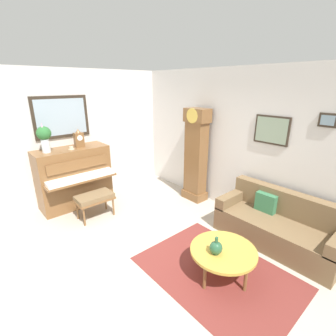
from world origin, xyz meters
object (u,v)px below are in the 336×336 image
object	(u,v)px
piano	(75,177)
coffee_table	(223,251)
teacup	(71,148)
flower_vase	(44,136)
couch	(278,225)
mantel_clock	(79,139)
piano_bench	(94,198)
grandfather_clock	(196,158)
green_jug	(216,248)

from	to	relation	value
piano	coffee_table	bearing A→B (deg)	10.97
teacup	flower_vase	bearing A→B (deg)	-100.53
flower_vase	couch	bearing A→B (deg)	34.40
piano	mantel_clock	distance (m)	0.81
piano_bench	grandfather_clock	distance (m)	2.26
piano	piano_bench	size ratio (longest dim) A/B	2.06
piano_bench	mantel_clock	distance (m)	1.29
grandfather_clock	flower_vase	distance (m)	3.04
mantel_clock	teacup	distance (m)	0.27
piano	flower_vase	world-z (taller)	flower_vase
flower_vase	green_jug	distance (m)	3.64
couch	flower_vase	size ratio (longest dim) A/B	3.28
piano_bench	teacup	bearing A→B (deg)	-174.28
piano	couch	xyz separation A→B (m)	(3.50, 1.94, -0.32)
piano_bench	grandfather_clock	size ratio (longest dim) A/B	0.34
coffee_table	flower_vase	xyz separation A→B (m)	(-3.37, -1.11, 1.18)
piano_bench	flower_vase	size ratio (longest dim) A/B	1.21
flower_vase	piano	bearing A→B (deg)	90.29
green_jug	grandfather_clock	bearing A→B (deg)	139.11
mantel_clock	green_jug	size ratio (longest dim) A/B	1.58
flower_vase	teacup	distance (m)	0.53
mantel_clock	flower_vase	world-z (taller)	flower_vase
piano_bench	coffee_table	bearing A→B (deg)	13.07
piano	flower_vase	bearing A→B (deg)	-89.71
couch	teacup	xyz separation A→B (m)	(-3.42, -1.96, 0.96)
piano	green_jug	world-z (taller)	piano
couch	coffee_table	world-z (taller)	couch
grandfather_clock	teacup	world-z (taller)	grandfather_clock
coffee_table	flower_vase	world-z (taller)	flower_vase
coffee_table	flower_vase	size ratio (longest dim) A/B	1.52
mantel_clock	flower_vase	bearing A→B (deg)	-90.04
piano_bench	couch	xyz separation A→B (m)	(2.72, 1.89, -0.09)
coffee_table	piano	bearing A→B (deg)	-169.03
flower_vase	green_jug	world-z (taller)	flower_vase
grandfather_clock	mantel_clock	distance (m)	2.48
piano	teacup	xyz separation A→B (m)	(0.08, -0.02, 0.64)
grandfather_clock	green_jug	xyz separation A→B (m)	(1.86, -1.61, -0.46)
couch	green_jug	size ratio (longest dim) A/B	7.92
mantel_clock	piano	bearing A→B (deg)	-90.86
piano	couch	bearing A→B (deg)	28.99
mantel_clock	flower_vase	size ratio (longest dim) A/B	0.66
grandfather_clock	coffee_table	distance (m)	2.46
coffee_table	green_jug	size ratio (longest dim) A/B	3.67
mantel_clock	green_jug	world-z (taller)	mantel_clock
green_jug	flower_vase	bearing A→B (deg)	-163.82
teacup	coffee_table	bearing A→B (deg)	11.53
grandfather_clock	piano_bench	bearing A→B (deg)	-108.64
couch	mantel_clock	distance (m)	4.07
couch	flower_vase	bearing A→B (deg)	-145.60
grandfather_clock	couch	distance (m)	2.13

